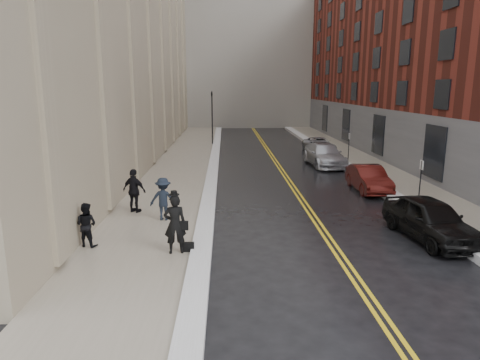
{
  "coord_description": "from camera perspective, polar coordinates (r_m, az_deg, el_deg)",
  "views": [
    {
      "loc": [
        -1.36,
        -11.52,
        5.6
      ],
      "look_at": [
        -0.72,
        6.81,
        1.6
      ],
      "focal_mm": 32.0,
      "sensor_mm": 36.0,
      "label": 1
    }
  ],
  "objects": [
    {
      "name": "car_silver_near",
      "position": [
        31.6,
        11.16,
        3.31
      ],
      "size": [
        2.57,
        5.56,
        1.57
      ],
      "primitive_type": "imported",
      "rotation": [
        0.0,
        0.0,
        0.07
      ],
      "color": "#AAABB2",
      "rests_on": "ground"
    },
    {
      "name": "pedestrian_main",
      "position": [
        14.38,
        -8.67,
        -5.84
      ],
      "size": [
        0.8,
        0.59,
        2.01
      ],
      "primitive_type": "imported",
      "rotation": [
        0.0,
        0.0,
        3.29
      ],
      "color": "black",
      "rests_on": "sidewalk_left"
    },
    {
      "name": "traffic_signal",
      "position": [
        41.61,
        -3.74,
        8.81
      ],
      "size": [
        0.18,
        0.15,
        5.2
      ],
      "color": "black",
      "rests_on": "ground"
    },
    {
      "name": "pedestrian_b",
      "position": [
        18.06,
        -10.17,
        -2.5
      ],
      "size": [
        1.2,
        0.75,
        1.79
      ],
      "primitive_type": "imported",
      "rotation": [
        0.0,
        0.0,
        3.07
      ],
      "color": "black",
      "rests_on": "sidewalk_left"
    },
    {
      "name": "lane_stripe_a",
      "position": [
        28.33,
        5.64,
        0.85
      ],
      "size": [
        0.12,
        64.0,
        0.01
      ],
      "primitive_type": "cube",
      "color": "gold",
      "rests_on": "ground"
    },
    {
      "name": "ground",
      "position": [
        12.88,
        4.4,
        -13.5
      ],
      "size": [
        160.0,
        160.0,
        0.0
      ],
      "primitive_type": "plane",
      "color": "black",
      "rests_on": "ground"
    },
    {
      "name": "car_black",
      "position": [
        17.48,
        24.02,
        -4.79
      ],
      "size": [
        2.41,
        4.79,
        1.57
      ],
      "primitive_type": "imported",
      "rotation": [
        0.0,
        0.0,
        0.12
      ],
      "color": "black",
      "rests_on": "ground"
    },
    {
      "name": "building_right",
      "position": [
        39.48,
        27.7,
        15.9
      ],
      "size": [
        14.0,
        50.0,
        18.0
      ],
      "primitive_type": "cube",
      "color": "maroon",
      "rests_on": "ground"
    },
    {
      "name": "sidewalk_right",
      "position": [
        29.92,
        18.31,
        1.03
      ],
      "size": [
        3.0,
        64.0,
        0.15
      ],
      "primitive_type": "cube",
      "color": "gray",
      "rests_on": "ground"
    },
    {
      "name": "snow_ridge_right",
      "position": [
        29.31,
        14.93,
        1.17
      ],
      "size": [
        0.85,
        60.8,
        0.3
      ],
      "primitive_type": "cube",
      "color": "white",
      "rests_on": "ground"
    },
    {
      "name": "pedestrian_a",
      "position": [
        15.81,
        -19.8,
        -5.62
      ],
      "size": [
        0.9,
        0.8,
        1.56
      ],
      "primitive_type": "imported",
      "rotation": [
        0.0,
        0.0,
        2.83
      ],
      "color": "black",
      "rests_on": "sidewalk_left"
    },
    {
      "name": "lane_stripe_b",
      "position": [
        28.36,
        6.12,
        0.85
      ],
      "size": [
        0.12,
        64.0,
        0.01
      ],
      "primitive_type": "cube",
      "color": "gold",
      "rests_on": "ground"
    },
    {
      "name": "car_silver_far",
      "position": [
        37.85,
        10.51,
        4.58
      ],
      "size": [
        2.35,
        4.76,
        1.3
      ],
      "primitive_type": "imported",
      "rotation": [
        0.0,
        0.0,
        0.04
      ],
      "color": "#999AA0",
      "rests_on": "ground"
    },
    {
      "name": "parking_sign_near",
      "position": [
        22.02,
        22.93,
        0.21
      ],
      "size": [
        0.06,
        0.35,
        2.23
      ],
      "color": "black",
      "rests_on": "ground"
    },
    {
      "name": "pedestrian_c",
      "position": [
        19.4,
        -13.9,
        -1.4
      ],
      "size": [
        1.24,
        0.9,
        1.95
      ],
      "primitive_type": "imported",
      "rotation": [
        0.0,
        0.0,
        2.72
      ],
      "color": "black",
      "rests_on": "sidewalk_left"
    },
    {
      "name": "car_maroon",
      "position": [
        24.41,
        16.76,
        0.19
      ],
      "size": [
        1.49,
        4.24,
        1.4
      ],
      "primitive_type": "imported",
      "rotation": [
        0.0,
        0.0,
        -0.0
      ],
      "color": "#430F0B",
      "rests_on": "ground"
    },
    {
      "name": "sidewalk_left",
      "position": [
        28.24,
        -8.34,
        0.89
      ],
      "size": [
        4.0,
        64.0,
        0.15
      ],
      "primitive_type": "cube",
      "color": "gray",
      "rests_on": "ground"
    },
    {
      "name": "snow_ridge_left",
      "position": [
        28.07,
        -3.67,
        1.04
      ],
      "size": [
        0.7,
        60.8,
        0.26
      ],
      "primitive_type": "cube",
      "color": "white",
      "rests_on": "ground"
    },
    {
      "name": "parking_sign_far",
      "position": [
        33.12,
        14.31,
        4.56
      ],
      "size": [
        0.06,
        0.35,
        2.23
      ],
      "color": "black",
      "rests_on": "ground"
    }
  ]
}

